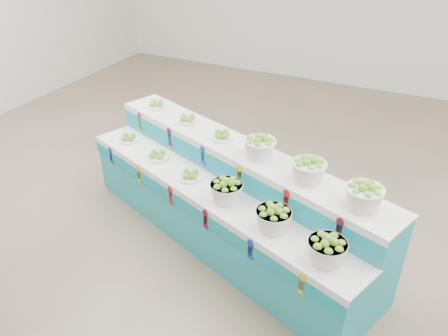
{
  "coord_description": "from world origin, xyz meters",
  "views": [
    {
      "loc": [
        1.56,
        -3.72,
        3.16
      ],
      "look_at": [
        -0.13,
        -0.28,
        0.87
      ],
      "focal_mm": 35.98,
      "sensor_mm": 36.0,
      "label": 1
    }
  ],
  "objects": [
    {
      "name": "plate_lower_right",
      "position": [
        -0.45,
        -0.39,
        0.77
      ],
      "size": [
        0.32,
        0.32,
        0.1
      ],
      "primitive_type": "cylinder",
      "rotation": [
        0.0,
        0.0,
        -0.36
      ],
      "color": "white",
      "rests_on": "display_stand"
    },
    {
      "name": "plate_upper_right",
      "position": [
        -0.3,
        0.02,
        1.07
      ],
      "size": [
        0.32,
        0.32,
        0.1
      ],
      "primitive_type": "cylinder",
      "rotation": [
        0.0,
        0.0,
        -0.36
      ],
      "color": "white",
      "rests_on": "display_stand"
    },
    {
      "name": "basket_lower_mid",
      "position": [
        0.59,
        -0.79,
        0.83
      ],
      "size": [
        0.4,
        0.4,
        0.23
      ],
      "primitive_type": null,
      "rotation": [
        0.0,
        0.0,
        -0.36
      ],
      "color": "silver",
      "rests_on": "display_stand"
    },
    {
      "name": "basket_lower_left",
      "position": [
        0.05,
        -0.58,
        0.83
      ],
      "size": [
        0.4,
        0.4,
        0.23
      ],
      "primitive_type": null,
      "rotation": [
        0.0,
        0.0,
        -0.36
      ],
      "color": "silver",
      "rests_on": "display_stand"
    },
    {
      "name": "plate_lower_left",
      "position": [
        -1.52,
        0.01,
        0.77
      ],
      "size": [
        0.32,
        0.32,
        0.1
      ],
      "primitive_type": "cylinder",
      "rotation": [
        0.0,
        0.0,
        -0.36
      ],
      "color": "white",
      "rests_on": "display_stand"
    },
    {
      "name": "basket_lower_right",
      "position": [
        1.11,
        -0.98,
        0.83
      ],
      "size": [
        0.4,
        0.4,
        0.23
      ],
      "primitive_type": null,
      "rotation": [
        0.0,
        0.0,
        -0.36
      ],
      "color": "silver",
      "rests_on": "display_stand"
    },
    {
      "name": "plate_upper_left",
      "position": [
        -1.37,
        0.42,
        1.07
      ],
      "size": [
        0.32,
        0.32,
        0.1
      ],
      "primitive_type": "cylinder",
      "rotation": [
        0.0,
        0.0,
        -0.36
      ],
      "color": "white",
      "rests_on": "display_stand"
    },
    {
      "name": "display_stand",
      "position": [
        -0.13,
        -0.28,
        0.51
      ],
      "size": [
        3.66,
        2.11,
        1.02
      ],
      "primitive_type": null,
      "rotation": [
        0.0,
        0.0,
        -0.36
      ],
      "color": "teal",
      "rests_on": "ground"
    },
    {
      "name": "basket_upper_mid",
      "position": [
        0.75,
        -0.37,
        1.13
      ],
      "size": [
        0.4,
        0.4,
        0.23
      ],
      "primitive_type": null,
      "rotation": [
        0.0,
        0.0,
        -0.36
      ],
      "color": "silver",
      "rests_on": "display_stand"
    },
    {
      "name": "basket_upper_right",
      "position": [
        1.26,
        -0.57,
        1.13
      ],
      "size": [
        0.4,
        0.4,
        0.23
      ],
      "primitive_type": null,
      "rotation": [
        0.0,
        0.0,
        -0.36
      ],
      "color": "silver",
      "rests_on": "display_stand"
    },
    {
      "name": "ground",
      "position": [
        0.0,
        0.0,
        0.0
      ],
      "size": [
        10.0,
        10.0,
        0.0
      ],
      "primitive_type": "plane",
      "color": "brown",
      "rests_on": "ground"
    },
    {
      "name": "plate_lower_mid",
      "position": [
        -0.98,
        -0.19,
        0.77
      ],
      "size": [
        0.32,
        0.32,
        0.1
      ],
      "primitive_type": "cylinder",
      "rotation": [
        0.0,
        0.0,
        -0.36
      ],
      "color": "white",
      "rests_on": "display_stand"
    },
    {
      "name": "plate_upper_mid",
      "position": [
        -0.83,
        0.22,
        1.07
      ],
      "size": [
        0.32,
        0.32,
        0.1
      ],
      "primitive_type": "cylinder",
      "rotation": [
        0.0,
        0.0,
        -0.36
      ],
      "color": "white",
      "rests_on": "display_stand"
    },
    {
      "name": "basket_upper_left",
      "position": [
        0.2,
        -0.17,
        1.13
      ],
      "size": [
        0.4,
        0.4,
        0.23
      ],
      "primitive_type": null,
      "rotation": [
        0.0,
        0.0,
        -0.36
      ],
      "color": "silver",
      "rests_on": "display_stand"
    }
  ]
}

